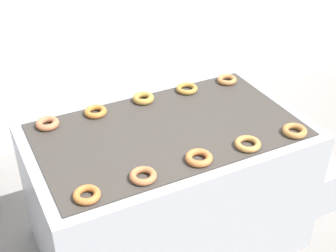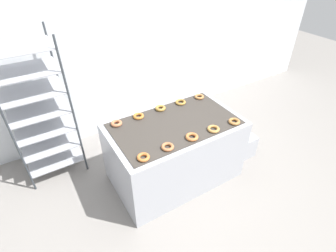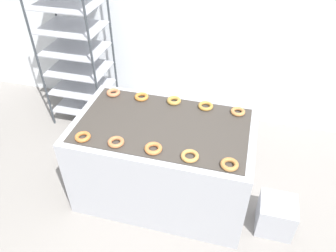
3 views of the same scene
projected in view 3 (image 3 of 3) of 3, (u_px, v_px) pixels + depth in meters
The scene contains 14 objects.
wall_back at pixel (199, 1), 3.43m from camera, with size 8.00×0.05×2.80m.
fryer_machine at pixel (164, 160), 2.99m from camera, with size 1.53×0.92×0.84m.
baking_rack_cart at pixel (76, 49), 3.64m from camera, with size 0.68×0.54×1.80m.
glaze_bin at pixel (276, 215), 2.83m from camera, with size 0.31×0.29×0.32m.
donut_near_leftmost at pixel (83, 137), 2.58m from camera, with size 0.12×0.12×0.03m, color #BC6930.
donut_near_left at pixel (116, 142), 2.53m from camera, with size 0.13×0.13×0.03m, color #AF693E.
donut_near_center at pixel (153, 148), 2.47m from camera, with size 0.14×0.14×0.03m, color #BD6D37.
donut_near_right at pixel (190, 156), 2.41m from camera, with size 0.14×0.14×0.03m, color #B37E3F.
donut_near_rightmost at pixel (229, 164), 2.34m from camera, with size 0.13×0.13×0.03m, color #A77038.
donut_far_leftmost at pixel (113, 93), 3.07m from camera, with size 0.13×0.13×0.04m, color #B36A44.
donut_far_left at pixel (141, 97), 3.02m from camera, with size 0.13×0.13×0.03m, color #BA702D.
donut_far_center at pixel (174, 101), 2.97m from camera, with size 0.13×0.13×0.04m, color #A77D37.
donut_far_right at pixel (206, 106), 2.90m from camera, with size 0.13×0.13×0.03m, color #A87933.
donut_far_rightmost at pixel (238, 112), 2.84m from camera, with size 0.13×0.13×0.03m, color #AF743F.
Camera 3 is at (0.58, -1.34, 2.53)m, focal length 35.00 mm.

